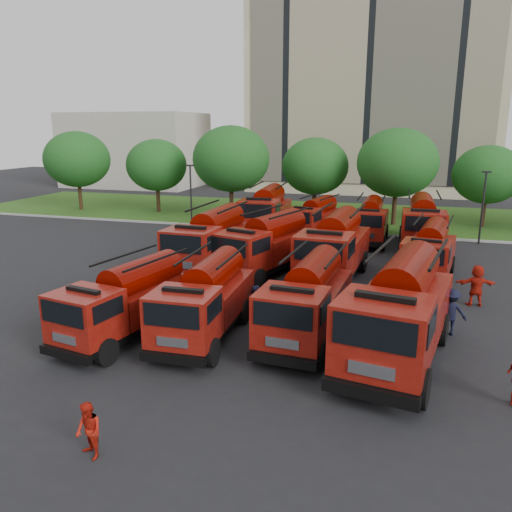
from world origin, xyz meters
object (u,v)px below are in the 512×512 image
(fire_truck_11, at_px, (422,223))
(firefighter_1, at_px, (91,457))
(fire_truck_0, at_px, (127,301))
(fire_truck_8, at_px, (266,212))
(fire_truck_9, at_px, (315,218))
(fire_truck_4, at_px, (211,241))
(fire_truck_2, at_px, (308,300))
(fire_truck_1, at_px, (206,300))
(fire_truck_7, at_px, (430,252))
(fire_truck_10, at_px, (370,221))
(fire_truck_3, at_px, (399,311))
(firefighter_3, at_px, (448,334))
(fire_truck_5, at_px, (266,245))
(firefighter_0, at_px, (379,385))
(fire_truck_6, at_px, (335,247))
(firefighter_5, at_px, (474,305))
(firefighter_4, at_px, (256,320))

(fire_truck_11, distance_m, firefighter_1, 26.96)
(fire_truck_0, distance_m, fire_truck_8, 20.04)
(fire_truck_9, bearing_deg, fire_truck_4, -97.95)
(fire_truck_2, distance_m, fire_truck_11, 17.42)
(fire_truck_8, bearing_deg, fire_truck_0, -94.17)
(fire_truck_8, distance_m, fire_truck_11, 11.33)
(fire_truck_2, bearing_deg, fire_truck_1, -162.22)
(fire_truck_7, height_order, fire_truck_10, fire_truck_10)
(fire_truck_3, xyz_separation_m, firefighter_1, (-7.17, -7.79, -1.82))
(firefighter_3, bearing_deg, fire_truck_0, 15.22)
(fire_truck_3, distance_m, fire_truck_9, 20.59)
(fire_truck_4, height_order, firefighter_1, fire_truck_4)
(fire_truck_3, xyz_separation_m, fire_truck_11, (1.23, 17.77, -0.06))
(fire_truck_4, height_order, fire_truck_5, fire_truck_4)
(fire_truck_5, bearing_deg, firefighter_0, -41.82)
(fire_truck_1, height_order, firefighter_1, fire_truck_1)
(fire_truck_6, relative_size, fire_truck_11, 1.03)
(fire_truck_8, relative_size, fire_truck_10, 1.20)
(fire_truck_9, xyz_separation_m, firefighter_3, (8.31, -16.71, -1.45))
(firefighter_1, bearing_deg, firefighter_0, 70.72)
(fire_truck_8, bearing_deg, firefighter_5, -46.61)
(fire_truck_4, distance_m, firefighter_4, 8.28)
(firefighter_5, bearing_deg, fire_truck_0, 19.15)
(fire_truck_11, bearing_deg, firefighter_3, -87.35)
(fire_truck_2, distance_m, fire_truck_7, 10.69)
(fire_truck_8, height_order, firefighter_3, fire_truck_8)
(fire_truck_11, height_order, firefighter_5, fire_truck_11)
(fire_truck_8, xyz_separation_m, firefighter_3, (11.97, -16.31, -1.82))
(fire_truck_9, relative_size, firefighter_5, 3.45)
(firefighter_1, relative_size, firefighter_4, 0.96)
(fire_truck_3, relative_size, fire_truck_9, 1.25)
(fire_truck_6, distance_m, fire_truck_10, 9.91)
(fire_truck_10, distance_m, fire_truck_11, 3.71)
(fire_truck_1, relative_size, firefighter_0, 4.39)
(fire_truck_0, distance_m, fire_truck_7, 16.23)
(fire_truck_3, distance_m, fire_truck_11, 17.81)
(fire_truck_4, distance_m, fire_truck_11, 14.72)
(fire_truck_1, bearing_deg, firefighter_3, 15.36)
(fire_truck_1, relative_size, firefighter_5, 3.45)
(fire_truck_5, bearing_deg, firefighter_4, -61.50)
(fire_truck_8, distance_m, firefighter_1, 27.19)
(fire_truck_11, bearing_deg, fire_truck_5, -134.25)
(fire_truck_4, relative_size, fire_truck_10, 1.14)
(fire_truck_1, distance_m, fire_truck_9, 19.59)
(fire_truck_10, bearing_deg, firefighter_0, -84.60)
(firefighter_0, distance_m, firefighter_3, 5.51)
(fire_truck_3, bearing_deg, firefighter_4, 169.33)
(fire_truck_1, height_order, fire_truck_11, fire_truck_11)
(fire_truck_0, xyz_separation_m, fire_truck_2, (6.77, 1.82, 0.09))
(fire_truck_8, height_order, fire_truck_9, fire_truck_8)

